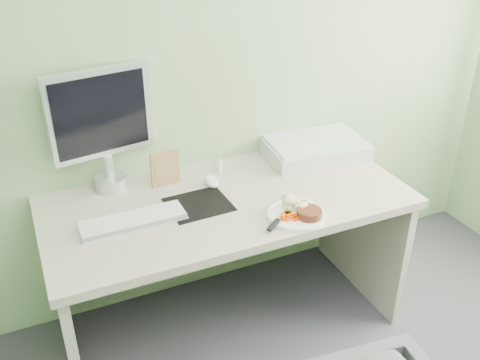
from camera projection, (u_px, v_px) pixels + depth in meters
name	position (u px, v px, depth m)	size (l,w,h in m)	color
wall_back	(193.00, 37.00, 2.35)	(3.50, 3.50, 0.00)	#7CA171
desk	(228.00, 232.00, 2.44)	(1.60, 0.75, 0.73)	#BFB1A0
plate	(296.00, 215.00, 2.22)	(0.25, 0.25, 0.01)	white
steak	(309.00, 213.00, 2.19)	(0.10, 0.10, 0.03)	black
potato_pile	(300.00, 201.00, 2.24)	(0.11, 0.08, 0.06)	tan
carrot_heap	(289.00, 215.00, 2.17)	(0.06, 0.05, 0.04)	#E94D04
steak_knife	(277.00, 221.00, 2.14)	(0.19, 0.15, 0.02)	silver
mousepad	(199.00, 204.00, 2.30)	(0.26, 0.23, 0.00)	black
keyboard	(133.00, 220.00, 2.17)	(0.42, 0.13, 0.02)	white
computer_mouse	(212.00, 181.00, 2.44)	(0.06, 0.11, 0.04)	white
photo_frame	(165.00, 169.00, 2.42)	(0.13, 0.02, 0.17)	olive
eyedrop_bottle	(219.00, 165.00, 2.55)	(0.03, 0.03, 0.08)	white
scanner	(315.00, 148.00, 2.71)	(0.49, 0.33, 0.08)	silver
monitor	(103.00, 123.00, 2.29)	(0.46, 0.16, 0.55)	silver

